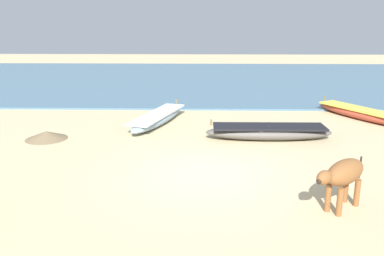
{
  "coord_description": "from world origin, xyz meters",
  "views": [
    {
      "loc": [
        -0.1,
        -9.43,
        3.76
      ],
      "look_at": [
        -0.41,
        2.32,
        0.6
      ],
      "focal_mm": 36.54,
      "sensor_mm": 36.0,
      "label": 1
    }
  ],
  "objects_px": {
    "fishing_boat_5": "(364,114)",
    "cow_adult_brown": "(343,175)",
    "fishing_boat_1": "(158,118)",
    "fishing_boat_0": "(269,132)"
  },
  "relations": [
    {
      "from": "fishing_boat_5",
      "to": "cow_adult_brown",
      "type": "distance_m",
      "value": 8.78
    },
    {
      "from": "fishing_boat_5",
      "to": "fishing_boat_1",
      "type": "bearing_deg",
      "value": 66.77
    },
    {
      "from": "fishing_boat_0",
      "to": "fishing_boat_1",
      "type": "xyz_separation_m",
      "value": [
        -3.93,
        2.0,
        -0.03
      ]
    },
    {
      "from": "fishing_boat_1",
      "to": "fishing_boat_5",
      "type": "bearing_deg",
      "value": -66.51
    },
    {
      "from": "fishing_boat_5",
      "to": "cow_adult_brown",
      "type": "xyz_separation_m",
      "value": [
        -3.63,
        -7.98,
        0.54
      ]
    },
    {
      "from": "fishing_boat_1",
      "to": "fishing_boat_5",
      "type": "height_order",
      "value": "fishing_boat_5"
    },
    {
      "from": "fishing_boat_0",
      "to": "fishing_boat_1",
      "type": "distance_m",
      "value": 4.41
    },
    {
      "from": "fishing_boat_1",
      "to": "cow_adult_brown",
      "type": "distance_m",
      "value": 8.45
    },
    {
      "from": "fishing_boat_5",
      "to": "cow_adult_brown",
      "type": "bearing_deg",
      "value": 125.99
    },
    {
      "from": "fishing_boat_0",
      "to": "fishing_boat_1",
      "type": "bearing_deg",
      "value": -27.6
    }
  ]
}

